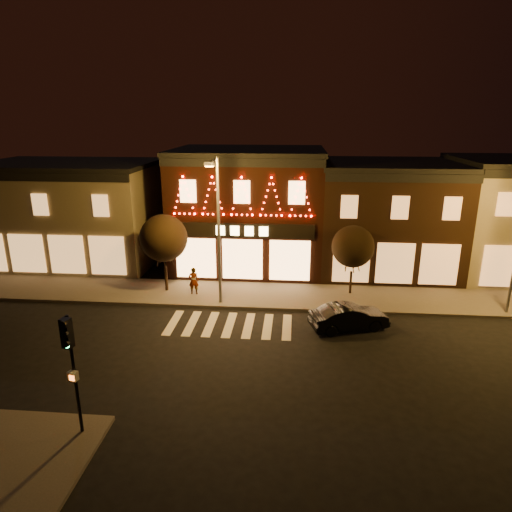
# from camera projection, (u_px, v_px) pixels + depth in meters

# --- Properties ---
(ground) EXTENTS (120.00, 120.00, 0.00)m
(ground) POSITION_uv_depth(u_px,v_px,m) (216.00, 365.00, 19.88)
(ground) COLOR black
(ground) RESTS_ON ground
(sidewalk_far) EXTENTS (44.00, 4.00, 0.15)m
(sidewalk_far) POSITION_uv_depth(u_px,v_px,m) (272.00, 296.00, 27.30)
(sidewalk_far) COLOR #47423D
(sidewalk_far) RESTS_ON ground
(building_left) EXTENTS (12.20, 8.28, 7.30)m
(building_left) POSITION_uv_depth(u_px,v_px,m) (73.00, 212.00, 33.19)
(building_left) COLOR #796F56
(building_left) RESTS_ON ground
(building_pulp) EXTENTS (10.20, 8.34, 8.30)m
(building_pulp) POSITION_uv_depth(u_px,v_px,m) (249.00, 209.00, 31.93)
(building_pulp) COLOR black
(building_pulp) RESTS_ON ground
(building_right_a) EXTENTS (9.20, 8.28, 7.50)m
(building_right_a) POSITION_uv_depth(u_px,v_px,m) (386.00, 217.00, 31.26)
(building_right_a) COLOR black
(building_right_a) RESTS_ON ground
(traffic_signal_near) EXTENTS (0.35, 0.46, 4.33)m
(traffic_signal_near) POSITION_uv_depth(u_px,v_px,m) (70.00, 353.00, 14.48)
(traffic_signal_near) COLOR black
(traffic_signal_near) RESTS_ON sidewalk_near
(streetlamp_mid) EXTENTS (0.53, 1.88, 8.19)m
(streetlamp_mid) POSITION_uv_depth(u_px,v_px,m) (218.00, 222.00, 24.52)
(streetlamp_mid) COLOR #59595E
(streetlamp_mid) RESTS_ON sidewalk_far
(tree_left) EXTENTS (2.83, 2.83, 4.74)m
(tree_left) POSITION_uv_depth(u_px,v_px,m) (164.00, 238.00, 27.00)
(tree_left) COLOR black
(tree_left) RESTS_ON sidewalk_far
(tree_right) EXTENTS (2.50, 2.50, 4.18)m
(tree_right) POSITION_uv_depth(u_px,v_px,m) (353.00, 247.00, 26.67)
(tree_right) COLOR black
(tree_right) RESTS_ON sidewalk_far
(dark_sedan) EXTENTS (4.21, 2.55, 1.31)m
(dark_sedan) POSITION_uv_depth(u_px,v_px,m) (349.00, 317.00, 23.04)
(dark_sedan) COLOR black
(dark_sedan) RESTS_ON ground
(pedestrian) EXTENTS (0.63, 0.44, 1.66)m
(pedestrian) POSITION_uv_depth(u_px,v_px,m) (194.00, 281.00, 27.16)
(pedestrian) COLOR gray
(pedestrian) RESTS_ON sidewalk_far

